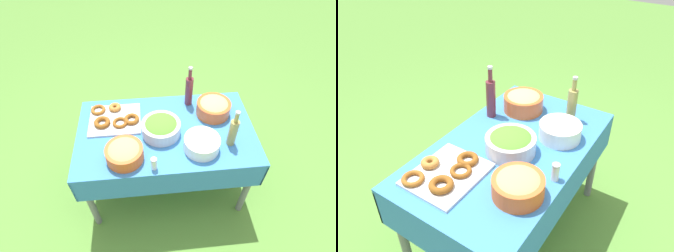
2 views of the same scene
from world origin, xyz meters
The scene contains 10 objects.
ground_plane centered at (0.00, 0.00, 0.00)m, with size 14.00×14.00×0.00m, color #568C38.
picnic_table centered at (0.00, 0.00, 0.61)m, with size 1.31×0.77×0.71m.
salad_bowl centered at (0.04, 0.02, 0.77)m, with size 0.28×0.28×0.12m.
pasta_bowl centered at (-0.38, -0.15, 0.78)m, with size 0.26×0.26×0.13m.
donut_platter centered at (0.38, -0.15, 0.73)m, with size 0.40×0.34×0.05m.
plate_stack centered at (-0.23, 0.19, 0.76)m, with size 0.25×0.25×0.10m.
olive_oil_bottle centered at (-0.44, 0.17, 0.83)m, with size 0.06×0.06×0.30m.
wine_bottle centered at (-0.21, -0.28, 0.84)m, with size 0.06×0.06×0.34m.
bread_bowl centered at (0.30, 0.23, 0.77)m, with size 0.25×0.25×0.12m.
salt_shaker centered at (0.11, 0.33, 0.76)m, with size 0.04×0.04×0.10m.
Camera 1 is at (0.12, 1.31, 2.13)m, focal length 28.00 mm.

